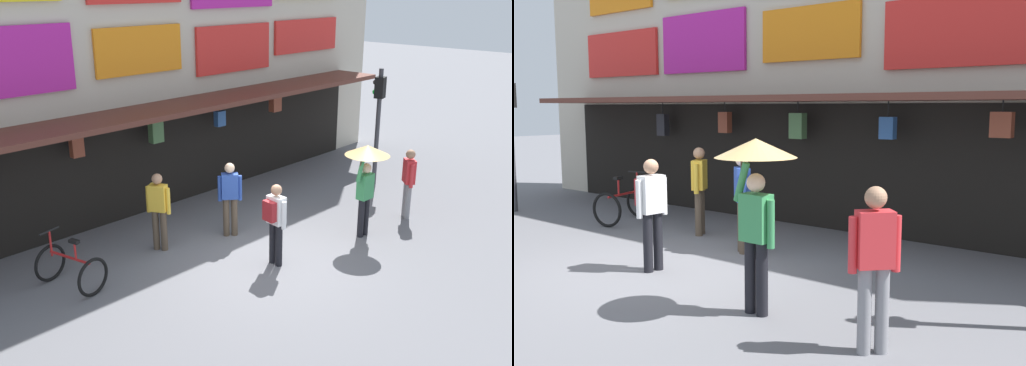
# 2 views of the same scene
# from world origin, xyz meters

# --- Properties ---
(ground_plane) EXTENTS (80.00, 80.00, 0.00)m
(ground_plane) POSITION_xyz_m (0.00, 0.00, 0.00)
(ground_plane) COLOR slate
(shopfront) EXTENTS (18.00, 2.60, 8.00)m
(shopfront) POSITION_xyz_m (0.00, 4.57, 3.96)
(shopfront) COLOR beige
(shopfront) RESTS_ON ground
(traffic_light_far) EXTENTS (0.33, 0.35, 3.20)m
(traffic_light_far) POSITION_xyz_m (5.56, 1.11, 2.14)
(traffic_light_far) COLOR #38383D
(traffic_light_far) RESTS_ON ground
(bicycle_parked) EXTENTS (0.98, 1.30, 1.05)m
(bicycle_parked) POSITION_xyz_m (-3.27, 1.85, 0.39)
(bicycle_parked) COLOR black
(bicycle_parked) RESTS_ON ground
(pedestrian_with_umbrella) EXTENTS (0.96, 0.96, 2.08)m
(pedestrian_with_umbrella) POSITION_xyz_m (2.41, -0.67, 1.64)
(pedestrian_with_umbrella) COLOR black
(pedestrian_with_umbrella) RESTS_ON ground
(pedestrian_in_blue) EXTENTS (0.41, 0.41, 1.68)m
(pedestrian_in_blue) POSITION_xyz_m (4.01, -0.80, 0.95)
(pedestrian_in_blue) COLOR gray
(pedestrian_in_blue) RESTS_ON ground
(pedestrian_in_yellow) EXTENTS (0.37, 0.47, 1.68)m
(pedestrian_in_yellow) POSITION_xyz_m (-1.15, 1.98, 0.95)
(pedestrian_in_yellow) COLOR brown
(pedestrian_in_yellow) RESTS_ON ground
(pedestrian_in_red) EXTENTS (0.38, 0.53, 1.68)m
(pedestrian_in_red) POSITION_xyz_m (0.02, -0.20, 0.98)
(pedestrian_in_red) COLOR black
(pedestrian_in_red) RESTS_ON ground
(pedestrian_in_purple) EXTENTS (0.43, 0.40, 1.68)m
(pedestrian_in_purple) POSITION_xyz_m (0.37, 1.45, 0.95)
(pedestrian_in_purple) COLOR brown
(pedestrian_in_purple) RESTS_ON ground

